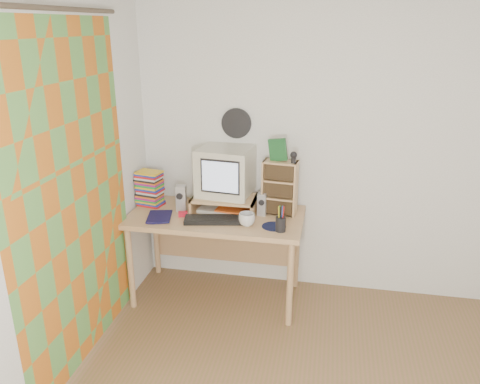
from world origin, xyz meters
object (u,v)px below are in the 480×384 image
at_px(dvd_stack, 150,189).
at_px(keyboard, 215,220).
at_px(cd_rack, 280,188).
at_px(mug, 247,219).
at_px(desk, 218,227).
at_px(diary, 148,216).
at_px(crt_monitor, 225,172).

bearing_deg(dvd_stack, keyboard, -10.09).
xyz_separation_m(cd_rack, mug, (-0.21, -0.28, -0.17)).
xyz_separation_m(desk, keyboard, (0.03, -0.20, 0.15)).
relative_size(cd_rack, mug, 3.51).
bearing_deg(diary, cd_rack, 3.22).
height_order(desk, mug, mug).
xyz_separation_m(crt_monitor, diary, (-0.55, -0.32, -0.29)).
distance_m(desk, diary, 0.58).
bearing_deg(mug, keyboard, 174.87).
xyz_separation_m(desk, diary, (-0.51, -0.24, 0.16)).
bearing_deg(diary, desk, 11.65).
bearing_deg(keyboard, cd_rack, 17.66).
distance_m(keyboard, mug, 0.26).
bearing_deg(crt_monitor, keyboard, -86.61).
relative_size(crt_monitor, mug, 3.27).
height_order(cd_rack, diary, cd_rack).
distance_m(mug, diary, 0.79).
distance_m(crt_monitor, keyboard, 0.41).
height_order(desk, cd_rack, cd_rack).
distance_m(cd_rack, mug, 0.39).
bearing_deg(cd_rack, crt_monitor, -176.65).
xyz_separation_m(crt_monitor, dvd_stack, (-0.64, -0.04, -0.17)).
height_order(crt_monitor, keyboard, crt_monitor).
bearing_deg(cd_rack, dvd_stack, -172.52).
height_order(dvd_stack, diary, dvd_stack).
bearing_deg(desk, crt_monitor, 63.77).
height_order(crt_monitor, cd_rack, crt_monitor).
relative_size(desk, mug, 11.10).
relative_size(keyboard, mug, 3.73).
distance_m(dvd_stack, cd_rack, 1.10).
bearing_deg(mug, desk, 142.15).
bearing_deg(crt_monitor, desk, -109.55).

